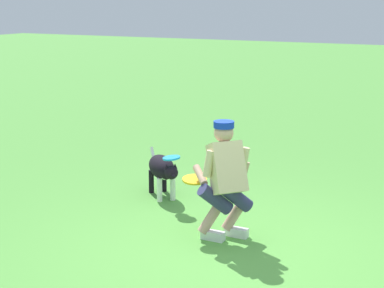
% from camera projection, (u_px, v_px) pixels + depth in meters
% --- Properties ---
extents(ground_plane, '(60.00, 60.00, 0.00)m').
position_uv_depth(ground_plane, '(230.00, 254.00, 6.24)').
color(ground_plane, '#549C3F').
extents(person, '(0.71, 0.58, 1.29)m').
position_uv_depth(person, '(225.00, 177.00, 6.49)').
color(person, silver).
rests_on(person, ground_plane).
extents(dog, '(0.82, 0.79, 0.57)m').
position_uv_depth(dog, '(163.00, 169.00, 7.94)').
color(dog, black).
rests_on(dog, ground_plane).
extents(frisbee_flying, '(0.31, 0.31, 0.05)m').
position_uv_depth(frisbee_flying, '(171.00, 158.00, 7.57)').
color(frisbee_flying, '#1B96E3').
extents(frisbee_held, '(0.30, 0.30, 0.06)m').
position_uv_depth(frisbee_held, '(195.00, 179.00, 6.71)').
color(frisbee_held, yellow).
rests_on(frisbee_held, person).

